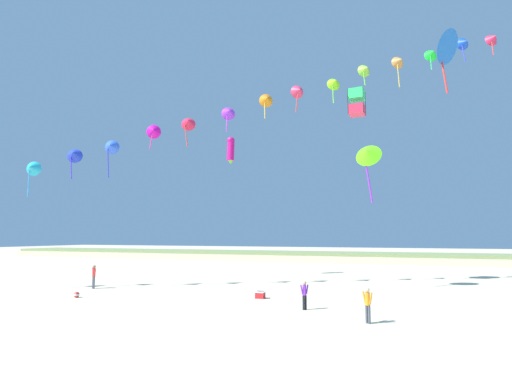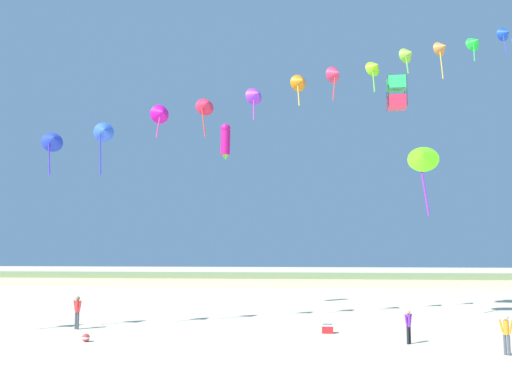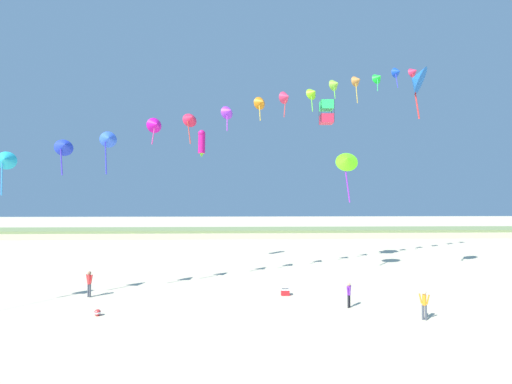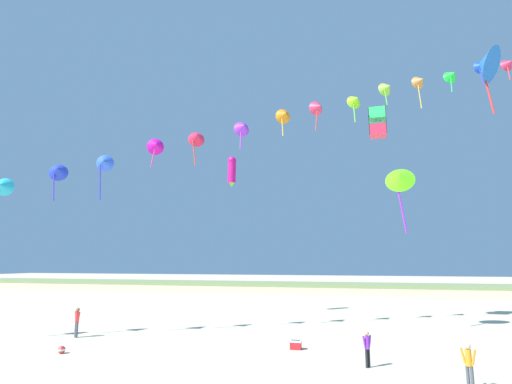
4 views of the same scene
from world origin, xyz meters
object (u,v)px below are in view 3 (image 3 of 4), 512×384
large_kite_outer_drift (347,160)px  person_mid_center (349,293)px  person_near_right (89,282)px  large_kite_mid_trail (416,80)px  large_kite_low_lead (326,112)px  beach_cooler (285,292)px  large_kite_high_solo (202,142)px  beach_ball (97,313)px  person_near_left (424,303)px

large_kite_outer_drift → person_mid_center: bearing=-106.6°
person_near_right → large_kite_mid_trail: large_kite_mid_trail is taller
large_kite_low_lead → large_kite_outer_drift: 6.09m
beach_cooler → person_mid_center: bearing=-38.6°
person_near_right → large_kite_low_lead: large_kite_low_lead is taller
large_kite_high_solo → beach_cooler: 17.95m
beach_ball → large_kite_outer_drift: bearing=30.3°
beach_cooler → beach_ball: 11.68m
person_near_right → person_mid_center: bearing=-9.6°
large_kite_outer_drift → large_kite_mid_trail: bearing=-21.9°
large_kite_low_lead → large_kite_mid_trail: bearing=-40.3°
person_near_left → large_kite_high_solo: 24.33m
large_kite_high_solo → beach_ball: 19.66m
person_near_right → large_kite_high_solo: size_ratio=0.62×
person_near_right → large_kite_high_solo: large_kite_high_solo is taller
large_kite_mid_trail → large_kite_low_lead: bearing=139.7°
large_kite_low_lead → beach_cooler: 18.43m
person_near_left → large_kite_outer_drift: 14.60m
large_kite_mid_trail → beach_cooler: size_ratio=7.82×
person_mid_center → beach_cooler: bearing=141.4°
beach_ball → person_mid_center: bearing=3.8°
beach_cooler → beach_ball: size_ratio=1.59×
large_kite_outer_drift → beach_ball: size_ratio=13.14×
large_kite_high_solo → beach_cooler: bearing=-57.4°
large_kite_outer_drift → beach_cooler: large_kite_outer_drift is taller
large_kite_low_lead → large_kite_high_solo: bearing=172.6°
person_near_left → large_kite_low_lead: (-1.75, 14.59, 14.18)m
person_near_right → large_kite_mid_trail: (24.68, 4.23, 15.51)m
person_near_left → beach_ball: 18.09m
beach_ball → person_near_left: bearing=-4.1°
person_near_left → beach_cooler: (-6.98, 5.06, -0.70)m
person_near_left → large_kite_mid_trail: bearing=64.2°
person_near_right → person_near_left: bearing=-14.1°
large_kite_mid_trail → person_mid_center: bearing=-138.4°
beach_cooler → large_kite_outer_drift: bearing=45.3°
large_kite_high_solo → beach_cooler: large_kite_high_solo is taller
person_near_left → large_kite_outer_drift: bearing=93.6°
person_mid_center → large_kite_mid_trail: 18.91m
large_kite_outer_drift → beach_cooler: (-6.26, -6.33, -9.80)m
large_kite_outer_drift → beach_ball: (-17.31, -10.11, -9.83)m
person_near_right → large_kite_outer_drift: (19.47, 6.32, 9.02)m
person_mid_center → large_kite_low_lead: size_ratio=0.68×
large_kite_low_lead → large_kite_outer_drift: (1.03, -3.19, -5.08)m
person_near_right → person_mid_center: (16.74, -2.83, -0.13)m
large_kite_outer_drift → beach_cooler: bearing=-134.7°
large_kite_outer_drift → large_kite_high_solo: bearing=160.2°
person_near_right → large_kite_low_lead: (18.44, 9.52, 14.10)m
large_kite_mid_trail → person_near_left: bearing=-115.8°
large_kite_low_lead → large_kite_mid_trail: size_ratio=0.49×
person_near_left → person_mid_center: 4.11m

